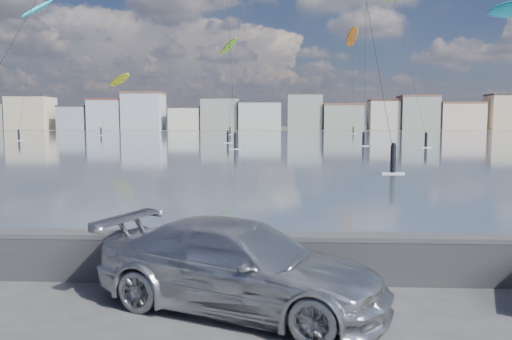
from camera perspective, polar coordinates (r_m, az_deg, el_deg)
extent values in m
plane|color=#333335|center=(8.13, -8.86, -18.43)|extent=(700.00, 700.00, 0.00)
cube|color=#3C4A62|center=(98.84, 1.84, 3.65)|extent=(500.00, 177.00, 0.00)
cube|color=#4C473D|center=(207.31, 2.31, 4.65)|extent=(500.00, 60.00, 0.00)
cube|color=#28282B|center=(10.49, -5.90, -10.23)|extent=(400.00, 0.35, 0.90)
cylinder|color=#28282B|center=(10.37, -5.92, -7.84)|extent=(400.00, 0.36, 0.36)
cube|color=beige|center=(216.74, -24.31, 5.92)|extent=(16.00, 12.00, 13.00)
cube|color=#2D2D33|center=(216.95, -24.38, 7.71)|extent=(16.32, 12.24, 0.60)
cube|color=#9EA8B7|center=(209.39, -19.99, 5.56)|extent=(11.00, 10.00, 9.00)
cube|color=#383330|center=(209.47, -20.04, 6.87)|extent=(11.22, 10.20, 0.60)
cube|color=#B2B7C6|center=(204.75, -16.63, 6.01)|extent=(13.00, 11.00, 11.50)
cube|color=brown|center=(204.91, -16.68, 7.71)|extent=(13.26, 11.22, 0.60)
cube|color=#B2B7C6|center=(200.45, -12.70, 6.48)|extent=(15.00, 12.00, 14.00)
cube|color=brown|center=(200.72, -12.75, 8.57)|extent=(15.30, 12.24, 0.60)
cube|color=silver|center=(196.70, -8.02, 5.78)|extent=(12.00, 10.00, 8.50)
cube|color=#383330|center=(196.78, -8.04, 7.11)|extent=(12.24, 10.20, 0.60)
cube|color=gray|center=(194.66, -4.10, 6.34)|extent=(14.00, 11.00, 12.00)
cube|color=#383330|center=(194.85, -4.11, 8.19)|extent=(14.28, 11.22, 0.60)
cube|color=#B7C6BC|center=(193.43, 0.49, 6.14)|extent=(16.00, 13.00, 10.50)
cube|color=#2D2D33|center=(193.57, 0.50, 7.78)|extent=(16.32, 13.26, 0.60)
cube|color=gray|center=(193.54, 5.56, 6.56)|extent=(13.00, 10.00, 13.50)
cube|color=#383330|center=(193.79, 5.58, 8.64)|extent=(13.26, 10.20, 0.60)
cube|color=gray|center=(194.76, 9.84, 5.91)|extent=(15.00, 12.00, 9.50)
cube|color=brown|center=(194.86, 9.87, 7.39)|extent=(15.30, 12.24, 0.60)
cube|color=beige|center=(197.28, 14.34, 6.03)|extent=(11.00, 9.00, 11.00)
cube|color=#562D23|center=(197.43, 14.39, 7.71)|extent=(11.22, 9.18, 0.60)
cube|color=gray|center=(200.29, 18.02, 6.13)|extent=(14.00, 11.00, 12.50)
cube|color=brown|center=(200.49, 18.07, 8.00)|extent=(14.28, 11.22, 0.60)
cube|color=beige|center=(204.88, 22.21, 5.63)|extent=(16.00, 12.00, 10.00)
cube|color=brown|center=(205.00, 22.26, 7.11)|extent=(16.32, 12.24, 0.60)
cube|color=beige|center=(210.95, 26.48, 5.85)|extent=(12.00, 10.00, 13.00)
cube|color=#383330|center=(211.16, 26.56, 7.69)|extent=(12.24, 10.20, 0.60)
imported|color=#B8BABF|center=(8.95, -1.84, -10.89)|extent=(5.70, 3.96, 1.53)
cube|color=white|center=(76.77, -3.23, 3.13)|extent=(1.40, 0.42, 0.08)
cylinder|color=black|center=(76.74, -3.24, 3.80)|extent=(0.36, 0.36, 1.70)
sphere|color=black|center=(76.72, -3.24, 4.47)|extent=(0.28, 0.28, 0.28)
cylinder|color=black|center=(81.93, -2.07, 14.89)|extent=(2.57, 8.60, 30.57)
ellipsoid|color=yellow|center=(131.91, -15.33, 9.90)|extent=(7.82, 6.43, 4.34)
cube|color=white|center=(122.46, -17.29, 3.79)|extent=(1.40, 0.42, 0.08)
cylinder|color=black|center=(122.44, -17.30, 4.21)|extent=(0.36, 0.36, 1.70)
sphere|color=black|center=(122.42, -17.31, 4.63)|extent=(0.28, 0.28, 0.28)
cylinder|color=black|center=(127.01, -16.29, 7.24)|extent=(1.51, 10.14, 12.44)
cube|color=white|center=(32.63, 15.37, -0.35)|extent=(1.40, 0.42, 0.08)
cylinder|color=black|center=(32.55, 15.41, 1.22)|extent=(0.36, 0.36, 1.70)
sphere|color=black|center=(32.50, 15.46, 2.80)|extent=(0.28, 0.28, 0.28)
cube|color=white|center=(66.43, 18.83, 2.46)|extent=(1.40, 0.42, 0.08)
cylinder|color=black|center=(66.40, 18.86, 3.23)|extent=(0.36, 0.36, 1.70)
sphere|color=black|center=(66.37, 18.88, 4.01)|extent=(0.28, 0.28, 0.28)
cylinder|color=black|center=(70.24, 17.10, 11.48)|extent=(2.79, 7.99, 19.10)
ellipsoid|color=#19BFBF|center=(108.72, -23.74, 16.53)|extent=(5.44, 8.25, 5.94)
cube|color=white|center=(94.68, -25.46, 3.05)|extent=(1.40, 0.42, 0.08)
cylinder|color=black|center=(94.65, -25.48, 3.60)|extent=(0.36, 0.36, 1.70)
sphere|color=black|center=(94.64, -25.51, 4.14)|extent=(0.28, 0.28, 0.28)
cylinder|color=black|center=(101.05, -24.57, 10.61)|extent=(1.94, 12.46, 23.56)
cube|color=white|center=(59.68, -2.39, 2.43)|extent=(1.40, 0.42, 0.08)
cylinder|color=black|center=(59.63, -2.39, 3.30)|extent=(0.36, 0.36, 1.70)
sphere|color=black|center=(59.61, -2.39, 4.16)|extent=(0.28, 0.28, 0.28)
cylinder|color=black|center=(66.65, -3.15, 16.44)|extent=(2.64, 11.57, 29.19)
cylinder|color=black|center=(36.48, -24.50, 16.01)|extent=(2.57, 14.11, 17.86)
cube|color=white|center=(68.56, 12.18, 2.72)|extent=(1.40, 0.42, 0.08)
cylinder|color=black|center=(68.52, 12.19, 3.47)|extent=(0.36, 0.36, 1.70)
sphere|color=black|center=(68.50, 12.21, 4.22)|extent=(0.28, 0.28, 0.28)
cylinder|color=black|center=(77.09, 12.45, 16.24)|extent=(2.39, 14.31, 32.93)
ellipsoid|color=#8CD826|center=(138.63, -3.14, 13.91)|extent=(7.14, 8.56, 4.88)
cube|color=white|center=(125.33, -2.99, 4.07)|extent=(1.40, 0.42, 0.08)
cylinder|color=black|center=(125.31, -2.99, 4.48)|extent=(0.36, 0.36, 1.70)
sphere|color=black|center=(125.29, -2.99, 4.89)|extent=(0.28, 0.28, 0.28)
cylinder|color=black|center=(131.53, -3.07, 9.51)|extent=(1.46, 11.82, 22.16)
ellipsoid|color=orange|center=(148.99, 10.93, 14.71)|extent=(3.24, 10.08, 5.16)
cube|color=white|center=(138.68, 11.03, 4.11)|extent=(1.40, 0.42, 0.08)
cylinder|color=black|center=(138.66, 11.04, 4.49)|extent=(0.36, 0.36, 1.70)
sphere|color=black|center=(138.65, 11.05, 4.86)|extent=(0.28, 0.28, 0.28)
cylinder|color=black|center=(143.27, 10.99, 9.85)|extent=(0.48, 8.46, 25.95)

